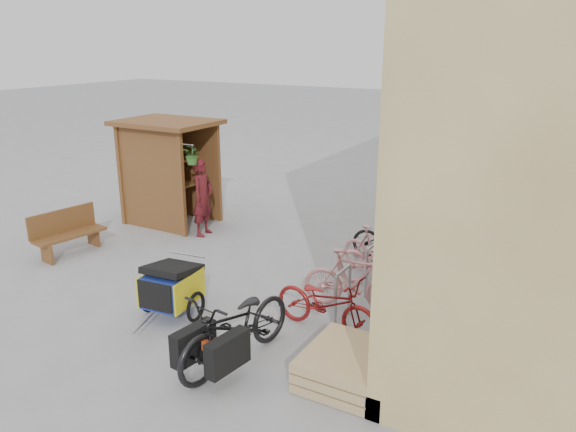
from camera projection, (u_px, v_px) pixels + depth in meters
The scene contains 17 objects.
ground at pixel (220, 290), 9.68m from camera, with size 80.00×80.00×0.00m, color #99999C.
kiosk at pixel (165, 157), 12.81m from camera, with size 2.49×1.65×2.40m.
bike_rack at pixel (396, 242), 10.43m from camera, with size 0.05×5.35×0.86m.
pallet_stack at pixel (347, 366), 7.05m from camera, with size 1.00×1.20×0.40m.
bench at pixel (67, 232), 11.20m from camera, with size 0.66×1.48×0.90m.
shopping_carts at pixel (480, 196), 13.39m from camera, with size 0.53×2.10×0.95m.
child_trailer at pixel (171, 286), 8.64m from camera, with size 0.95×1.55×0.90m.
cargo_bike at pixel (236, 328), 7.32m from camera, with size 0.99×2.13×1.07m.
person_kiosk at pixel (203, 197), 12.17m from camera, with size 0.62×0.41×1.70m, color maroon.
bike_0 at pixel (326, 303), 8.18m from camera, with size 0.60×1.71×0.90m, color maroon.
bike_1 at pixel (354, 280), 8.85m from camera, with size 0.46×1.65×0.99m, color #D5898B.
bike_2 at pixel (387, 261), 9.65m from camera, with size 0.63×1.82×0.95m, color #D5898B.
bike_3 at pixel (376, 252), 10.14m from camera, with size 0.43×1.51×0.91m, color #D5898B.
bike_4 at pixel (395, 240), 10.77m from camera, with size 0.59×1.70×0.90m, color black.
bike_5 at pixel (412, 234), 10.94m from camera, with size 0.46×1.64×0.98m, color #BABAB5.
bike_6 at pixel (420, 220), 11.90m from camera, with size 0.62×1.79×0.94m, color black.
bike_7 at pixel (433, 216), 12.07m from camera, with size 0.46×1.63×0.98m, color #BABAB5.
Camera 1 is at (5.40, -7.12, 4.12)m, focal length 35.00 mm.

